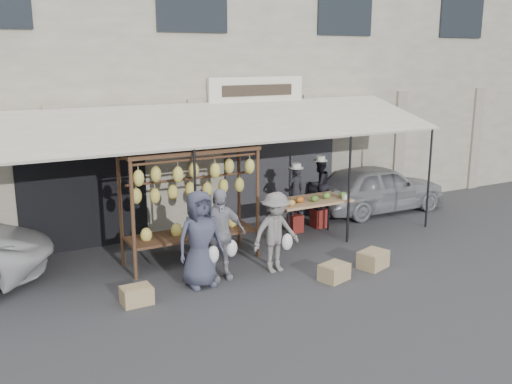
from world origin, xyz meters
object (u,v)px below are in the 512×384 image
crate_near_b (373,259)px  customer_mid (219,234)px  customer_left (200,239)px  vendor_left (296,191)px  crate_far (137,295)px  banana_rack (191,184)px  vendor_right (320,184)px  customer_right (276,232)px  produce_table (311,201)px  sedan (377,188)px  crate_near_a (334,272)px

crate_near_b → customer_mid: bearing=162.0°
customer_left → customer_mid: size_ratio=1.03×
vendor_left → crate_far: 4.87m
banana_rack → vendor_right: 3.60m
customer_mid → customer_right: customer_mid is taller
customer_left → produce_table: bearing=17.5°
customer_right → sedan: 5.03m
customer_right → sedan: (4.43, 2.37, -0.14)m
vendor_right → crate_far: vendor_right is taller
banana_rack → crate_near_b: 3.74m
crate_near_b → crate_far: 4.46m
vendor_left → customer_left: bearing=24.8°
customer_mid → sedan: (5.50, 2.20, -0.21)m
customer_left → sedan: bearing=17.9°
vendor_right → crate_near_a: size_ratio=2.35×
crate_far → sedan: bearing=19.6°
customer_right → customer_mid: bearing=167.1°
customer_left → crate_near_b: customer_left is taller
banana_rack → customer_right: banana_rack is taller
customer_mid → crate_near_a: 2.17m
crate_near_a → produce_table: bearing=66.8°
customer_right → crate_near_b: bearing=-27.0°
vendor_left → crate_near_a: (-0.94, -2.77, -0.81)m
customer_left → crate_far: size_ratio=3.54×
banana_rack → customer_right: size_ratio=1.72×
produce_table → banana_rack: bearing=-179.6°
customer_left → sedan: 6.38m
banana_rack → crate_near_b: size_ratio=4.81×
vendor_right → customer_mid: size_ratio=0.71×
produce_table → vendor_right: size_ratio=1.45×
customer_mid → crate_near_b: bearing=-13.3°
sedan → customer_left: bearing=112.7°
vendor_right → crate_near_a: vendor_right is taller
crate_near_b → crate_far: size_ratio=1.12×
customer_mid → crate_near_a: customer_mid is taller
customer_left → crate_near_a: size_ratio=3.42×
customer_mid → sedan: size_ratio=0.46×
produce_table → vendor_left: 0.67m
vendor_left → customer_right: (-1.64, -1.88, -0.21)m
crate_far → vendor_right: bearing=22.7°
vendor_left → crate_near_a: size_ratio=2.22×
customer_mid → customer_right: size_ratio=1.10×
sedan → customer_right: bearing=119.3°
customer_right → banana_rack: bearing=130.1°
vendor_right → sedan: vendor_right is taller
crate_near_b → sedan: sedan is taller
banana_rack → customer_left: banana_rack is taller
vendor_right → crate_far: (-5.03, -2.10, -0.88)m
customer_mid → crate_far: customer_mid is taller
customer_right → vendor_left: bearing=45.2°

